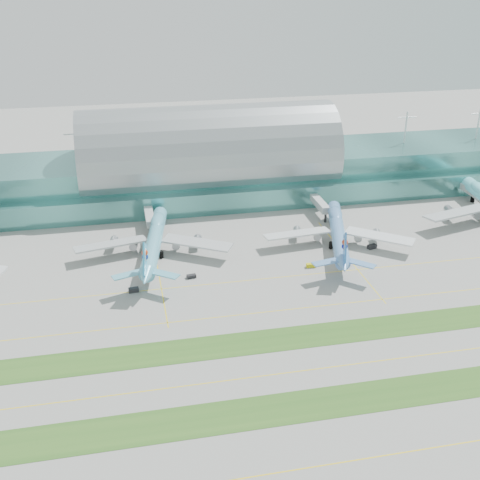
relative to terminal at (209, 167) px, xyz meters
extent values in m
plane|color=gray|center=(-0.01, -128.79, -14.23)|extent=(700.00, 700.00, 0.00)
cube|color=#3D7A75|center=(-0.01, 1.21, -4.23)|extent=(340.00, 42.00, 20.00)
cube|color=#3D7A75|center=(-0.01, -22.79, -9.23)|extent=(340.00, 8.00, 10.00)
ellipsoid|color=#9EA5A8|center=(-0.01, 1.21, 5.77)|extent=(340.00, 46.20, 16.17)
cylinder|color=white|center=(-0.01, 1.21, 13.77)|extent=(0.80, 0.80, 16.00)
cube|color=#B2B7B7|center=(-31.01, -33.79, -8.73)|extent=(3.50, 22.00, 3.00)
cylinder|color=black|center=(-31.01, -43.79, -12.23)|extent=(1.00, 1.00, 4.00)
cube|color=#B2B7B7|center=(43.99, -33.79, -8.73)|extent=(3.50, 22.00, 3.00)
cylinder|color=black|center=(43.99, -43.79, -12.23)|extent=(1.00, 1.00, 4.00)
cube|color=#B2B7B7|center=(118.99, -33.79, -8.73)|extent=(3.50, 22.00, 3.00)
cube|color=#2D591E|center=(-0.01, -156.79, -14.19)|extent=(420.00, 12.00, 0.08)
cube|color=#2D591E|center=(-0.01, -126.79, -14.19)|extent=(420.00, 12.00, 0.08)
cube|color=yellow|center=(-0.01, -176.79, -14.22)|extent=(420.00, 0.35, 0.01)
cube|color=yellow|center=(-0.01, -142.79, -14.22)|extent=(420.00, 0.35, 0.01)
cube|color=yellow|center=(-0.01, -110.79, -14.22)|extent=(420.00, 0.35, 0.01)
cube|color=yellow|center=(-0.01, -88.79, -14.22)|extent=(420.00, 0.35, 0.01)
cylinder|color=#5BAFC9|center=(-30.83, -60.39, -8.66)|extent=(14.86, 56.78, 5.66)
ellipsoid|color=#5BAFC9|center=(-28.23, -44.75, -7.10)|extent=(8.12, 17.86, 4.03)
cone|color=#5BAFC9|center=(-25.83, -30.30, -8.66)|extent=(6.33, 5.43, 5.66)
cone|color=#5BAFC9|center=(-36.06, -91.92, -7.56)|extent=(6.65, 8.99, 5.38)
cube|color=silver|center=(-47.34, -59.50, -9.02)|extent=(28.23, 12.68, 1.12)
cylinder|color=gray|center=(-42.48, -55.31, -10.94)|extent=(3.89, 5.46, 3.10)
cube|color=silver|center=(-14.91, -64.88, -9.02)|extent=(26.96, 20.15, 1.12)
cylinder|color=gray|center=(-18.16, -59.35, -10.94)|extent=(3.89, 5.46, 3.10)
cube|color=#30A1D5|center=(-35.76, -90.12, -1.81)|extent=(2.51, 11.93, 13.16)
cylinder|color=silver|center=(-35.61, -89.22, -0.44)|extent=(1.53, 4.46, 4.38)
cylinder|color=black|center=(-27.30, -39.17, -12.86)|extent=(1.64, 1.64, 2.74)
cylinder|color=black|center=(-34.13, -63.55, -12.86)|extent=(1.64, 1.64, 2.74)
cylinder|color=black|center=(-28.72, -64.44, -12.86)|extent=(1.64, 1.64, 2.74)
cylinder|color=#5C8FCC|center=(41.04, -66.84, -8.78)|extent=(20.92, 54.66, 5.53)
ellipsoid|color=#5C8FCC|center=(45.41, -51.97, -7.26)|extent=(9.79, 17.63, 3.94)
cone|color=#5C8FCC|center=(49.44, -38.23, -8.78)|extent=(6.57, 5.84, 5.53)
cone|color=#5C8FCC|center=(32.23, -96.82, -7.71)|extent=(7.31, 9.19, 5.26)
cube|color=white|center=(25.12, -64.02, -9.14)|extent=(27.31, 9.31, 1.09)
cylinder|color=gray|center=(30.33, -60.53, -11.01)|extent=(4.30, 5.57, 3.04)
cube|color=white|center=(55.95, -73.09, -9.14)|extent=(25.17, 21.90, 1.09)
cylinder|color=gray|center=(53.46, -67.33, -11.01)|extent=(4.30, 5.57, 3.04)
cube|color=blue|center=(32.73, -95.11, -2.09)|extent=(3.82, 11.41, 12.87)
cylinder|color=silver|center=(32.98, -94.25, -0.75)|extent=(1.98, 4.34, 4.29)
cylinder|color=black|center=(46.97, -46.66, -12.89)|extent=(1.61, 1.61, 2.68)
cylinder|color=black|center=(37.46, -69.51, -12.89)|extent=(1.61, 1.61, 2.68)
cylinder|color=black|center=(42.60, -71.02, -12.89)|extent=(1.61, 1.61, 2.68)
cone|color=#6FE8F5|center=(121.49, -23.83, -7.69)|extent=(7.27, 6.16, 6.65)
cube|color=#BABEC1|center=(97.54, -59.02, -8.12)|extent=(33.15, 15.98, 1.31)
cylinder|color=gray|center=(103.06, -53.89, -10.37)|extent=(4.36, 6.31, 3.64)
cylinder|color=black|center=(120.15, -34.29, -12.62)|extent=(1.93, 1.93, 3.22)
cube|color=black|center=(-40.28, -88.92, -13.48)|extent=(3.61, 2.12, 1.50)
cube|color=black|center=(-19.62, -82.79, -13.64)|extent=(3.52, 2.18, 1.18)
cube|color=#C1BA0B|center=(24.88, -83.42, -13.50)|extent=(3.63, 1.54, 1.45)
cube|color=black|center=(53.34, -72.84, -13.45)|extent=(4.01, 2.97, 1.56)
camera|label=1|loc=(-40.84, -271.97, 87.70)|focal=45.00mm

